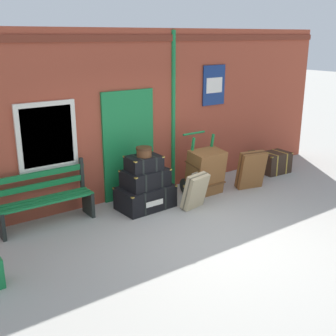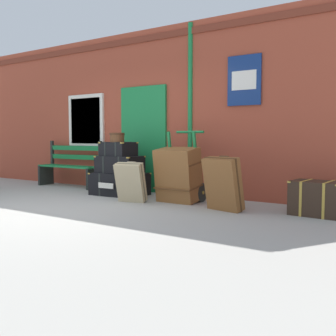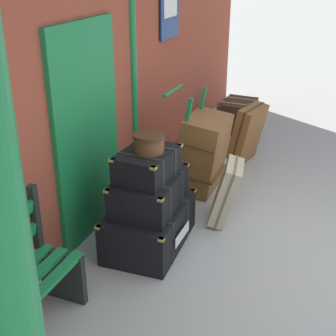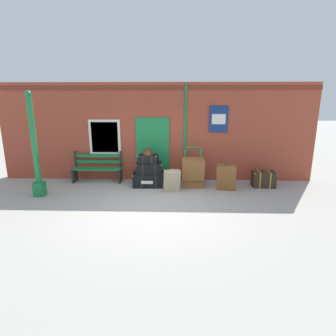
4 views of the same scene
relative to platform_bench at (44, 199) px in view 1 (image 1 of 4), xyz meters
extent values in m
plane|color=#A3A099|center=(1.92, -2.16, -0.44)|extent=(60.00, 60.00, 0.00)
cube|color=#9E422D|center=(1.92, 0.44, 1.16)|extent=(10.40, 0.30, 3.20)
cube|color=maroon|center=(1.92, 0.28, 2.58)|extent=(10.40, 0.03, 0.12)
cube|color=#197A3D|center=(1.82, 0.27, 0.61)|extent=(1.10, 0.05, 2.10)
cube|color=#0F4924|center=(1.82, 0.25, 0.61)|extent=(0.06, 0.02, 2.10)
cube|color=silver|center=(0.23, 0.27, 1.01)|extent=(1.04, 0.06, 1.16)
cube|color=silver|center=(0.23, 0.25, 1.01)|extent=(0.88, 0.02, 1.00)
cylinder|color=#197A3D|center=(2.90, 0.29, 1.16)|extent=(0.09, 0.09, 3.14)
cube|color=navy|center=(3.96, 0.27, 1.61)|extent=(0.60, 0.02, 0.84)
cube|color=white|center=(3.96, 0.25, 1.61)|extent=(0.44, 0.01, 0.32)
cube|color=#197A3D|center=(0.00, -0.20, 0.01)|extent=(1.60, 0.09, 0.04)
cube|color=#197A3D|center=(0.00, -0.06, 0.01)|extent=(1.60, 0.09, 0.04)
cube|color=#197A3D|center=(0.00, 0.08, 0.01)|extent=(1.60, 0.09, 0.04)
cube|color=#197A3D|center=(0.00, 0.14, 0.21)|extent=(1.60, 0.05, 0.10)
cube|color=#197A3D|center=(0.00, 0.14, 0.41)|extent=(1.60, 0.05, 0.10)
cube|color=black|center=(-0.76, -0.06, -0.22)|extent=(0.06, 0.40, 0.45)
cube|color=black|center=(0.76, -0.06, -0.22)|extent=(0.06, 0.40, 0.45)
cube|color=black|center=(0.76, 0.14, 0.29)|extent=(0.06, 0.06, 0.56)
cube|color=black|center=(1.75, -0.39, -0.23)|extent=(1.03, 0.68, 0.42)
cube|color=black|center=(1.53, -0.40, -0.23)|extent=(0.06, 0.65, 0.43)
cube|color=black|center=(1.98, -0.38, -0.23)|extent=(0.06, 0.65, 0.43)
cube|color=#B79338|center=(1.29, -0.71, -0.04)|extent=(0.05, 0.05, 0.02)
cube|color=#B79338|center=(2.25, -0.67, -0.04)|extent=(0.05, 0.05, 0.02)
cube|color=#B79338|center=(1.26, -0.11, -0.04)|extent=(0.05, 0.05, 0.02)
cube|color=#B79338|center=(2.22, -0.07, -0.04)|extent=(0.05, 0.05, 0.02)
cube|color=silver|center=(1.72, -0.74, -0.23)|extent=(0.36, 0.01, 0.10)
cube|color=black|center=(1.76, -0.39, 0.14)|extent=(0.83, 0.58, 0.32)
cube|color=black|center=(1.58, -0.40, 0.14)|extent=(0.06, 0.55, 0.33)
cube|color=black|center=(1.94, -0.38, 0.14)|extent=(0.06, 0.55, 0.33)
cube|color=#B79338|center=(1.40, -0.66, 0.28)|extent=(0.05, 0.05, 0.02)
cube|color=#B79338|center=(2.15, -0.62, 0.28)|extent=(0.05, 0.05, 0.02)
cube|color=#B79338|center=(1.37, -0.16, 0.28)|extent=(0.05, 0.05, 0.02)
cube|color=#B79338|center=(2.13, -0.12, 0.28)|extent=(0.05, 0.05, 0.02)
cube|color=black|center=(1.73, -0.39, 0.43)|extent=(0.62, 0.47, 0.26)
cube|color=black|center=(1.60, -0.39, 0.43)|extent=(0.06, 0.45, 0.27)
cube|color=black|center=(1.87, -0.40, 0.43)|extent=(0.06, 0.45, 0.27)
cube|color=#B79338|center=(1.44, -0.58, 0.54)|extent=(0.05, 0.05, 0.02)
cube|color=#B79338|center=(2.00, -0.61, 0.54)|extent=(0.05, 0.05, 0.02)
cube|color=#B79338|center=(1.46, -0.18, 0.54)|extent=(0.05, 0.05, 0.02)
cube|color=#B79338|center=(2.02, -0.21, 0.54)|extent=(0.05, 0.05, 0.02)
cylinder|color=brown|center=(1.73, -0.42, 0.64)|extent=(0.27, 0.27, 0.17)
cylinder|color=#432715|center=(1.72, -0.42, 0.71)|extent=(0.29, 0.29, 0.04)
cube|color=black|center=(3.12, -0.51, -0.43)|extent=(0.56, 0.28, 0.03)
cube|color=#197A3D|center=(2.87, -0.31, 0.15)|extent=(0.04, 0.24, 1.19)
cube|color=#197A3D|center=(3.37, -0.31, 0.15)|extent=(0.04, 0.24, 1.19)
cylinder|color=#197A3D|center=(3.12, -0.11, 0.74)|extent=(0.54, 0.04, 0.04)
cylinder|color=black|center=(2.80, -0.25, -0.28)|extent=(0.04, 0.32, 0.32)
cylinder|color=#B79338|center=(2.80, -0.25, -0.28)|extent=(0.07, 0.06, 0.06)
cylinder|color=black|center=(3.44, -0.25, -0.28)|extent=(0.04, 0.32, 0.32)
cylinder|color=#B79338|center=(3.44, -0.25, -0.28)|extent=(0.07, 0.06, 0.06)
cube|color=brown|center=(3.12, -0.49, 0.02)|extent=(0.68, 0.55, 0.93)
cube|color=brown|center=(3.12, -0.49, -0.18)|extent=(0.70, 0.46, 0.08)
cube|color=brown|center=(3.12, -0.49, 0.22)|extent=(0.70, 0.46, 0.08)
cube|color=brown|center=(4.10, -0.80, -0.04)|extent=(0.63, 0.47, 0.81)
cylinder|color=#4F3018|center=(4.10, -0.78, 0.36)|extent=(0.16, 0.06, 0.03)
cube|color=#482C16|center=(4.10, -0.80, -0.04)|extent=(0.60, 0.31, 0.78)
cube|color=tan|center=(2.48, -0.96, -0.11)|extent=(0.53, 0.41, 0.68)
cylinder|color=#71644C|center=(2.48, -0.93, 0.23)|extent=(0.16, 0.06, 0.03)
cube|color=brown|center=(2.48, -0.96, -0.11)|extent=(0.52, 0.28, 0.65)
cube|color=#332319|center=(5.35, -0.37, -0.20)|extent=(0.71, 0.52, 0.48)
cube|color=#B79338|center=(5.19, -0.36, -0.20)|extent=(0.07, 0.49, 0.49)
cube|color=#B79338|center=(5.50, -0.38, -0.20)|extent=(0.07, 0.49, 0.49)
cube|color=#B79338|center=(5.01, -0.57, 0.02)|extent=(0.05, 0.05, 0.02)
cube|color=#B79338|center=(5.65, -0.61, 0.02)|extent=(0.05, 0.05, 0.02)
cube|color=#B79338|center=(5.04, -0.13, 0.02)|extent=(0.05, 0.05, 0.02)
cube|color=#B79338|center=(5.68, -0.17, 0.02)|extent=(0.05, 0.05, 0.02)
camera|label=1|loc=(-2.22, -6.57, 2.63)|focal=45.51mm
camera|label=2|loc=(6.67, -6.12, 0.65)|focal=42.66mm
camera|label=3|loc=(-1.84, -2.01, 2.17)|focal=50.38mm
camera|label=4|loc=(2.61, -8.60, 2.21)|focal=28.96mm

